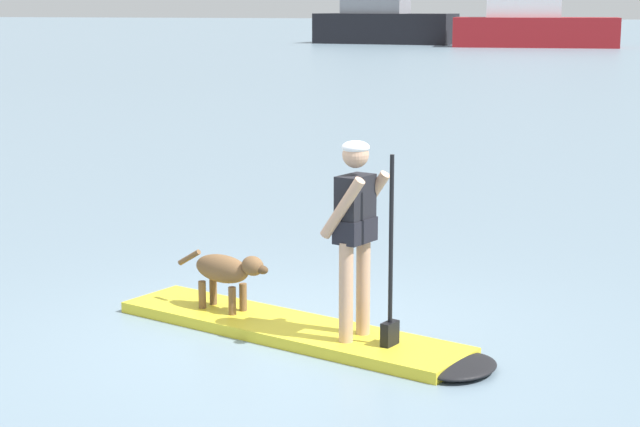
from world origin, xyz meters
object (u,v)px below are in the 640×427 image
dog (226,271)px  moored_boat_starboard (533,25)px  person_paddler (357,225)px  moored_boat_center (383,23)px  paddleboard (309,333)px

dog → moored_boat_starboard: bearing=92.7°
person_paddler → dog: 1.55m
moored_boat_center → moored_boat_starboard: 11.60m
moored_boat_center → person_paddler: bearing=-77.3°
person_paddler → moored_boat_starboard: 65.35m
paddleboard → moored_boat_starboard: moored_boat_starboard is taller
moored_boat_center → moored_boat_starboard: (11.10, -3.37, -0.06)m
moored_boat_center → dog: bearing=-78.3°
paddleboard → moored_boat_center: moored_boat_center is taller
dog → moored_boat_center: moored_boat_center is taller
person_paddler → moored_boat_center: size_ratio=0.16×
person_paddler → moored_boat_center: bearing=102.7°
paddleboard → dog: (-0.89, 0.31, 0.42)m
dog → moored_boat_starboard: 64.82m
paddleboard → moored_boat_center: 70.05m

